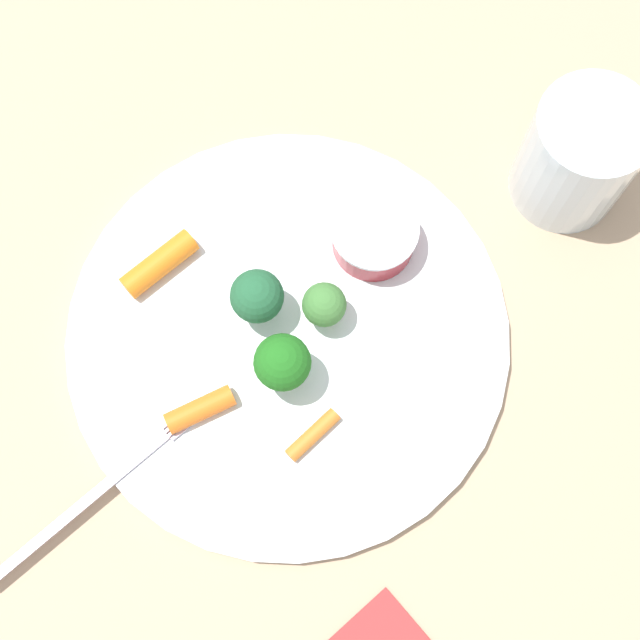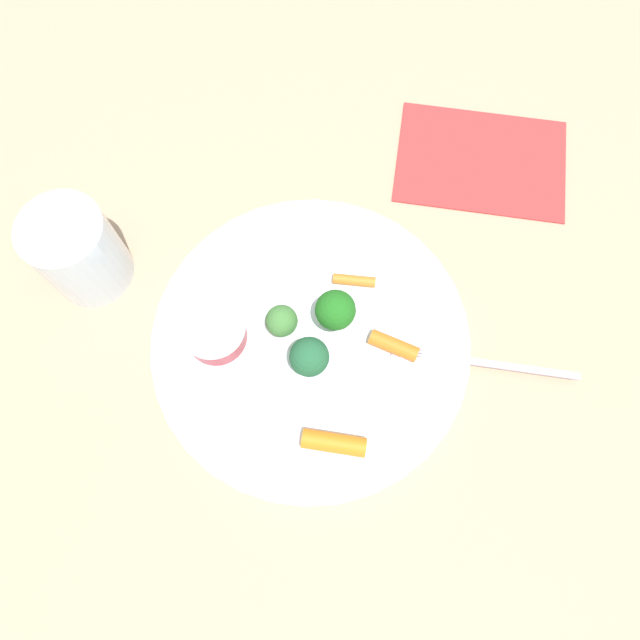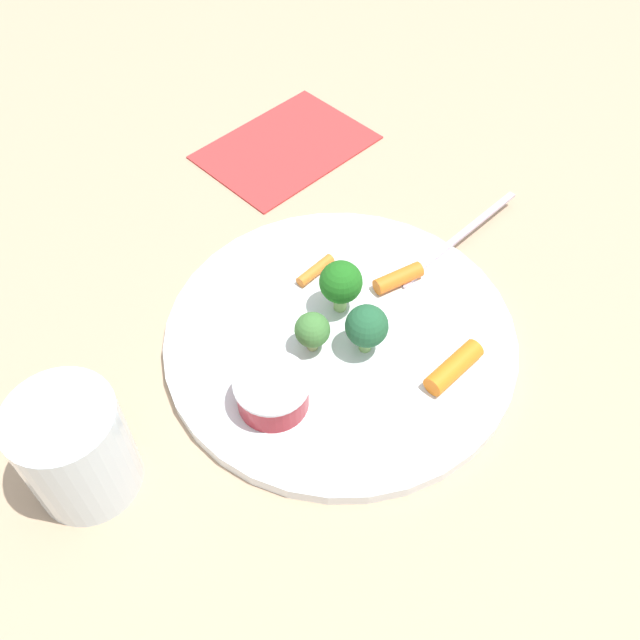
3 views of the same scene
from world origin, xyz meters
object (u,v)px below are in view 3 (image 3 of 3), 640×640
at_px(carrot_stick_0, 398,278).
at_px(sauce_cup, 269,389).
at_px(carrot_stick_1, 454,367).
at_px(carrot_stick_2, 315,270).
at_px(fork, 457,239).
at_px(drinking_glass, 75,449).
at_px(napkin, 286,147).
at_px(broccoli_floret_1, 312,330).
at_px(plate, 340,337).
at_px(broccoli_floret_0, 365,328).
at_px(broccoli_floret_2, 341,283).

bearing_deg(carrot_stick_0, sauce_cup, 176.38).
relative_size(carrot_stick_1, carrot_stick_2, 1.37).
distance_m(fork, drinking_glass, 0.39).
distance_m(carrot_stick_1, napkin, 0.34).
distance_m(carrot_stick_0, drinking_glass, 0.31).
bearing_deg(broccoli_floret_1, sauce_cup, -174.85).
bearing_deg(fork, sauce_cup, 174.59).
bearing_deg(fork, drinking_glass, 166.72).
xyz_separation_m(plate, carrot_stick_2, (0.04, 0.06, 0.01)).
distance_m(plate, sauce_cup, 0.09).
height_order(broccoli_floret_1, carrot_stick_2, broccoli_floret_1).
relative_size(carrot_stick_2, fork, 0.24).
height_order(plate, fork, fork).
bearing_deg(plate, sauce_cup, 177.53).
distance_m(broccoli_floret_0, fork, 0.16).
relative_size(carrot_stick_0, carrot_stick_1, 0.82).
xyz_separation_m(carrot_stick_0, carrot_stick_2, (-0.04, 0.07, -0.00)).
height_order(plate, carrot_stick_0, carrot_stick_0).
relative_size(carrot_stick_1, drinking_glass, 0.61).
xyz_separation_m(sauce_cup, broccoli_floret_1, (0.06, 0.01, 0.01)).
xyz_separation_m(drinking_glass, napkin, (0.40, 0.14, -0.04)).
relative_size(broccoli_floret_2, drinking_glass, 0.57).
bearing_deg(carrot_stick_0, fork, -9.00).
xyz_separation_m(broccoli_floret_2, napkin, (0.16, 0.19, -0.04)).
height_order(carrot_stick_0, carrot_stick_2, carrot_stick_0).
bearing_deg(carrot_stick_2, broccoli_floret_1, -143.31).
relative_size(plate, broccoli_floret_2, 5.74).
bearing_deg(carrot_stick_0, broccoli_floret_2, 156.54).
bearing_deg(sauce_cup, napkin, 37.74).
bearing_deg(carrot_stick_2, carrot_stick_0, -60.73).
height_order(carrot_stick_0, fork, carrot_stick_0).
height_order(carrot_stick_2, napkin, carrot_stick_2).
distance_m(broccoli_floret_2, fork, 0.15).
bearing_deg(broccoli_floret_0, carrot_stick_2, 63.51).
bearing_deg(sauce_cup, broccoli_floret_0, -19.02).
distance_m(plate, carrot_stick_2, 0.07).
height_order(broccoli_floret_1, napkin, broccoli_floret_1).
relative_size(sauce_cup, carrot_stick_0, 1.29).
bearing_deg(broccoli_floret_0, napkin, 52.67).
height_order(broccoli_floret_1, carrot_stick_1, broccoli_floret_1).
bearing_deg(sauce_cup, plate, -2.47).
xyz_separation_m(broccoli_floret_1, fork, (0.19, -0.03, -0.02)).
bearing_deg(drinking_glass, plate, -17.64).
distance_m(broccoli_floret_2, napkin, 0.25).
height_order(broccoli_floret_0, fork, broccoli_floret_0).
bearing_deg(broccoli_floret_1, carrot_stick_0, -8.78).
bearing_deg(broccoli_floret_2, napkin, 51.07).
bearing_deg(fork, plate, 172.98).
bearing_deg(carrot_stick_2, broccoli_floret_2, -113.42).
distance_m(drinking_glass, napkin, 0.42).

